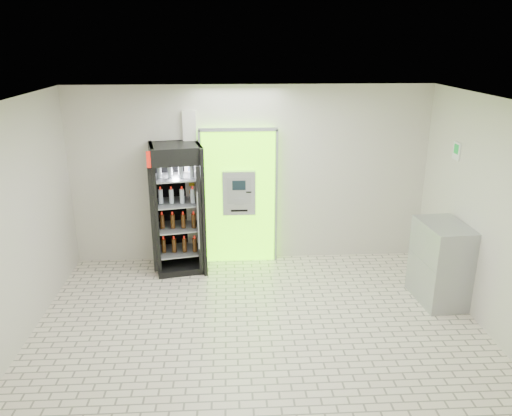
{
  "coord_description": "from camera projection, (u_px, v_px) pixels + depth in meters",
  "views": [
    {
      "loc": [
        -0.36,
        -5.62,
        3.67
      ],
      "look_at": [
        0.02,
        1.2,
        1.36
      ],
      "focal_mm": 35.0,
      "sensor_mm": 36.0,
      "label": 1
    }
  ],
  "objects": [
    {
      "name": "atm_assembly",
      "position": [
        239.0,
        196.0,
        8.41
      ],
      "size": [
        1.3,
        0.24,
        2.33
      ],
      "color": "#6BF70A",
      "rests_on": "ground"
    },
    {
      "name": "steel_cabinet",
      "position": [
        441.0,
        263.0,
        7.23
      ],
      "size": [
        0.67,
        0.94,
        1.2
      ],
      "rotation": [
        0.0,
        0.0,
        0.08
      ],
      "color": "#9D9FA4",
      "rests_on": "ground"
    },
    {
      "name": "ground",
      "position": [
        259.0,
        336.0,
        6.51
      ],
      "size": [
        6.0,
        6.0,
        0.0
      ],
      "primitive_type": "plane",
      "color": "beige",
      "rests_on": "ground"
    },
    {
      "name": "room_shell",
      "position": [
        260.0,
        202.0,
        5.92
      ],
      "size": [
        6.0,
        6.0,
        6.0
      ],
      "color": "beige",
      "rests_on": "ground"
    },
    {
      "name": "exit_sign",
      "position": [
        457.0,
        151.0,
        7.31
      ],
      "size": [
        0.02,
        0.22,
        0.26
      ],
      "color": "white",
      "rests_on": "room_shell"
    },
    {
      "name": "beverage_cooler",
      "position": [
        178.0,
        211.0,
        8.15
      ],
      "size": [
        0.92,
        0.87,
        2.12
      ],
      "rotation": [
        0.0,
        0.0,
        0.19
      ],
      "color": "black",
      "rests_on": "ground"
    },
    {
      "name": "pillar",
      "position": [
        192.0,
        189.0,
        8.36
      ],
      "size": [
        0.22,
        0.11,
        2.6
      ],
      "color": "silver",
      "rests_on": "ground"
    }
  ]
}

